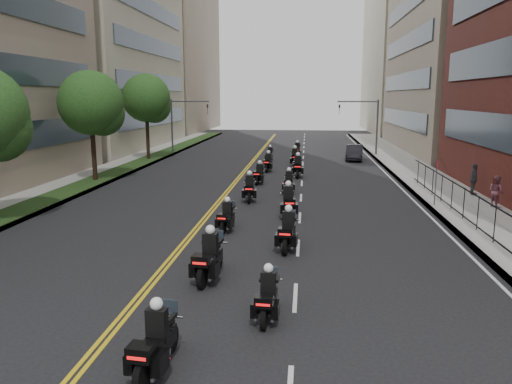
% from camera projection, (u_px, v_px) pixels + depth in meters
% --- Properties ---
extents(sidewalk_right, '(4.00, 90.00, 0.15)m').
position_uv_depth(sidewalk_right, '(433.00, 184.00, 33.63)').
color(sidewalk_right, gray).
rests_on(sidewalk_right, ground).
extents(sidewalk_left, '(4.00, 90.00, 0.15)m').
position_uv_depth(sidewalk_left, '(91.00, 179.00, 35.98)').
color(sidewalk_left, gray).
rests_on(sidewalk_left, ground).
extents(grass_strip, '(2.00, 90.00, 0.04)m').
position_uv_depth(grass_strip, '(101.00, 178.00, 35.88)').
color(grass_strip, '#193312').
rests_on(grass_strip, sidewalk_left).
extents(building_right_tan, '(15.11, 28.00, 30.00)m').
position_uv_depth(building_right_tan, '(481.00, 8.00, 52.35)').
color(building_right_tan, gray).
rests_on(building_right_tan, ground).
extents(building_right_far, '(15.00, 28.00, 26.00)m').
position_uv_depth(building_right_far, '(418.00, 52.00, 82.03)').
color(building_right_far, '#A7A186').
rests_on(building_right_far, ground).
extents(building_left_far, '(16.00, 28.00, 26.00)m').
position_uv_depth(building_left_far, '(160.00, 55.00, 86.29)').
color(building_left_far, gray).
rests_on(building_left_far, ground).
extents(iron_fence, '(0.05, 28.00, 1.50)m').
position_uv_depth(iron_fence, '(486.00, 218.00, 20.87)').
color(iron_fence, black).
rests_on(iron_fence, sidewalk_right).
extents(street_trees, '(4.40, 38.40, 7.98)m').
position_uv_depth(street_trees, '(54.00, 110.00, 28.68)').
color(street_trees, black).
rests_on(street_trees, ground).
extents(traffic_signal_right, '(4.09, 0.20, 5.60)m').
position_uv_depth(traffic_signal_right, '(368.00, 119.00, 49.79)').
color(traffic_signal_right, '#3F3F44').
rests_on(traffic_signal_right, ground).
extents(traffic_signal_left, '(4.09, 0.20, 5.60)m').
position_uv_depth(traffic_signal_left, '(181.00, 118.00, 51.66)').
color(traffic_signal_left, '#3F3F44').
rests_on(traffic_signal_left, ground).
extents(motorcycle_0, '(0.64, 2.28, 1.68)m').
position_uv_depth(motorcycle_0, '(155.00, 344.00, 10.77)').
color(motorcycle_0, black).
rests_on(motorcycle_0, ground).
extents(motorcycle_1, '(0.53, 2.07, 1.53)m').
position_uv_depth(motorcycle_1, '(268.00, 298.00, 13.41)').
color(motorcycle_1, black).
rests_on(motorcycle_1, ground).
extents(motorcycle_2, '(0.71, 2.47, 1.83)m').
position_uv_depth(motorcycle_2, '(209.00, 259.00, 16.24)').
color(motorcycle_2, black).
rests_on(motorcycle_2, ground).
extents(motorcycle_3, '(0.64, 2.40, 1.77)m').
position_uv_depth(motorcycle_3, '(288.00, 232.00, 19.50)').
color(motorcycle_3, black).
rests_on(motorcycle_3, ground).
extents(motorcycle_4, '(0.60, 2.08, 1.53)m').
position_uv_depth(motorcycle_4, '(227.00, 218.00, 22.25)').
color(motorcycle_4, black).
rests_on(motorcycle_4, ground).
extents(motorcycle_5, '(0.68, 2.47, 1.82)m').
position_uv_depth(motorcycle_5, '(288.00, 203.00, 24.77)').
color(motorcycle_5, black).
rests_on(motorcycle_5, ground).
extents(motorcycle_6, '(0.62, 2.37, 1.75)m').
position_uv_depth(motorcycle_6, '(249.00, 189.00, 28.55)').
color(motorcycle_6, black).
rests_on(motorcycle_6, ground).
extents(motorcycle_7, '(0.51, 2.21, 1.63)m').
position_uv_depth(motorcycle_7, '(289.00, 183.00, 30.74)').
color(motorcycle_7, black).
rests_on(motorcycle_7, ground).
extents(motorcycle_8, '(0.64, 2.18, 1.61)m').
position_uv_depth(motorcycle_8, '(259.00, 175.00, 34.18)').
color(motorcycle_8, black).
rests_on(motorcycle_8, ground).
extents(motorcycle_9, '(0.57, 2.50, 1.85)m').
position_uv_depth(motorcycle_9, '(298.00, 167.00, 37.01)').
color(motorcycle_9, black).
rests_on(motorcycle_9, ground).
extents(motorcycle_10, '(0.61, 2.29, 1.69)m').
position_uv_depth(motorcycle_10, '(268.00, 163.00, 39.82)').
color(motorcycle_10, black).
rests_on(motorcycle_10, ground).
extents(motorcycle_11, '(0.60, 2.44, 1.80)m').
position_uv_depth(motorcycle_11, '(295.00, 158.00, 42.67)').
color(motorcycle_11, black).
rests_on(motorcycle_11, ground).
extents(motorcycle_12, '(0.57, 2.11, 1.56)m').
position_uv_depth(motorcycle_12, '(270.00, 155.00, 45.71)').
color(motorcycle_12, black).
rests_on(motorcycle_12, ground).
extents(motorcycle_13, '(0.63, 2.30, 1.70)m').
position_uv_depth(motorcycle_13, '(297.00, 151.00, 48.81)').
color(motorcycle_13, black).
rests_on(motorcycle_13, ground).
extents(parked_sedan, '(2.00, 4.49, 1.43)m').
position_uv_depth(parked_sedan, '(354.00, 152.00, 46.87)').
color(parked_sedan, black).
rests_on(parked_sedan, ground).
extents(pedestrian_b, '(0.90, 1.00, 1.68)m').
position_uv_depth(pedestrian_b, '(496.00, 191.00, 26.33)').
color(pedestrian_b, '#8A4B59').
rests_on(pedestrian_b, sidewalk_right).
extents(pedestrian_c, '(0.51, 1.11, 1.87)m').
position_uv_depth(pedestrian_c, '(474.00, 179.00, 29.52)').
color(pedestrian_c, '#43424A').
rests_on(pedestrian_c, sidewalk_right).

